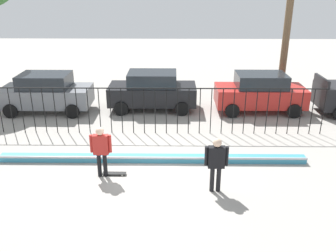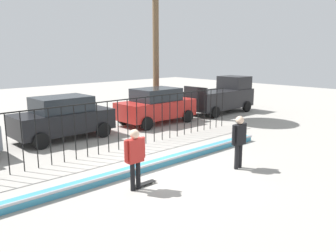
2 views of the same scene
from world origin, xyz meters
TOP-DOWN VIEW (x-y plane):
  - ground_plane at (0.00, 0.00)m, footprint 60.00×60.00m
  - bowl_coping_ledge at (0.00, 0.51)m, footprint 11.00×0.40m
  - perimeter_fence at (-0.00, 3.14)m, footprint 14.04×0.04m
  - skateboarder at (-1.59, -0.56)m, footprint 0.71×0.27m
  - skateboard at (-1.22, -0.49)m, footprint 0.80×0.20m
  - camera_operator at (2.05, -1.44)m, footprint 0.72×0.27m
  - parked_car_black at (-0.28, 6.28)m, footprint 4.30×2.12m
  - parked_car_red at (5.01, 6.04)m, footprint 4.30×2.12m
  - pickup_truck at (10.36, 5.79)m, footprint 4.70×2.12m

SIDE VIEW (x-z plane):
  - ground_plane at x=0.00m, z-range 0.00..0.00m
  - skateboard at x=-1.22m, z-range 0.02..0.10m
  - bowl_coping_ledge at x=0.00m, z-range -0.01..0.25m
  - parked_car_black at x=-0.28m, z-range 0.02..1.92m
  - parked_car_red at x=5.01m, z-range 0.02..1.92m
  - pickup_truck at x=10.36m, z-range -0.08..2.16m
  - skateboarder at x=-1.59m, z-range 0.18..1.93m
  - camera_operator at x=2.05m, z-range 0.18..1.96m
  - perimeter_fence at x=0.00m, z-range 0.21..2.21m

